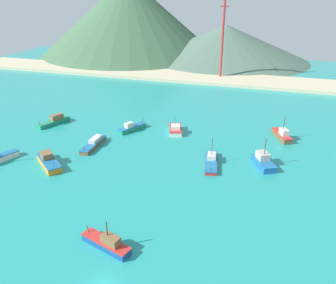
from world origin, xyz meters
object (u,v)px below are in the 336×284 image
Objects in this scene: fishing_boat_3 at (54,121)px; fishing_boat_8 at (282,135)px; fishing_boat_11 at (132,128)px; fishing_boat_13 at (107,243)px; fishing_boat_12 at (94,144)px; fishing_boat_14 at (263,161)px; fishing_boat_10 at (176,130)px; radio_tower at (223,35)px; fishing_boat_6 at (49,161)px; fishing_boat_9 at (211,161)px.

fishing_boat_8 is (61.98, 8.62, 0.13)m from fishing_boat_3.
fishing_boat_11 is 0.98× the size of fishing_boat_13.
fishing_boat_12 is 1.20× the size of fishing_boat_13.
fishing_boat_11 is at bearing 68.15° from fishing_boat_12.
fishing_boat_14 is (58.27, -8.14, 0.18)m from fishing_boat_3.
fishing_boat_14 is at bearing -16.20° from fishing_boat_11.
fishing_boat_10 is 64.89m from radio_tower.
fishing_boat_6 is at bearing -104.34° from radio_tower.
fishing_boat_12 is 0.30× the size of radio_tower.
fishing_boat_9 is at bearing -49.81° from fishing_boat_10.
fishing_boat_10 is at bearing 130.19° from fishing_boat_9.
fishing_boat_13 is (-9.74, -31.29, 0.25)m from fishing_boat_9.
fishing_boat_3 is 58.83m from fishing_boat_14.
fishing_boat_6 is at bearing 140.36° from fishing_boat_13.
fishing_boat_10 is at bearing -91.30° from radio_tower.
fishing_boat_8 is 1.09× the size of fishing_boat_14.
radio_tower is (-1.40, 108.75, 17.06)m from fishing_boat_13.
fishing_boat_14 reaches higher than fishing_boat_6.
fishing_boat_9 is 1.02× the size of fishing_boat_12.
fishing_boat_9 is 19.47m from fishing_boat_10.
fishing_boat_13 is at bearing -89.26° from radio_tower.
fishing_boat_12 is (-44.03, -18.75, -0.32)m from fishing_boat_8.
fishing_boat_14 is at bearing 58.47° from fishing_boat_13.
fishing_boat_11 is 68.20m from radio_tower.
fishing_boat_11 reaches higher than fishing_boat_12.
fishing_boat_8 is at bearing 77.49° from fishing_boat_14.
fishing_boat_6 is 1.20× the size of fishing_boat_14.
fishing_boat_13 is at bearing -48.18° from fishing_boat_3.
fishing_boat_3 is 0.93× the size of fishing_boat_9.
fishing_boat_3 is 1.29× the size of fishing_boat_14.
fishing_boat_9 is at bearing -1.03° from fishing_boat_12.
fishing_boat_10 is (-27.28, -4.40, -0.14)m from fishing_boat_8.
fishing_boat_6 is 0.87× the size of fishing_boat_9.
fishing_boat_12 is at bearing -156.94° from fishing_boat_8.
fishing_boat_8 is 0.24× the size of radio_tower.
fishing_boat_9 is (47.27, -10.65, -0.27)m from fishing_boat_3.
fishing_boat_6 is 93.21m from radio_tower.
radio_tower is at bearing 76.71° from fishing_boat_12.
fishing_boat_10 is 12.02m from fishing_boat_11.
fishing_boat_14 is at bearing -7.95° from fishing_boat_3.
fishing_boat_8 is 0.99× the size of fishing_boat_11.
fishing_boat_8 reaches higher than fishing_boat_11.
fishing_boat_8 reaches higher than fishing_boat_10.
radio_tower reaches higher than fishing_boat_3.
fishing_boat_6 reaches higher than fishing_boat_11.
fishing_boat_14 is 0.22× the size of radio_tower.
fishing_boat_3 is 22.97m from fishing_boat_11.
radio_tower is (-11.14, 77.46, 17.32)m from fishing_boat_9.
fishing_boat_13 is (37.53, -41.94, -0.01)m from fishing_boat_3.
fishing_boat_11 is 46.46m from fishing_boat_13.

